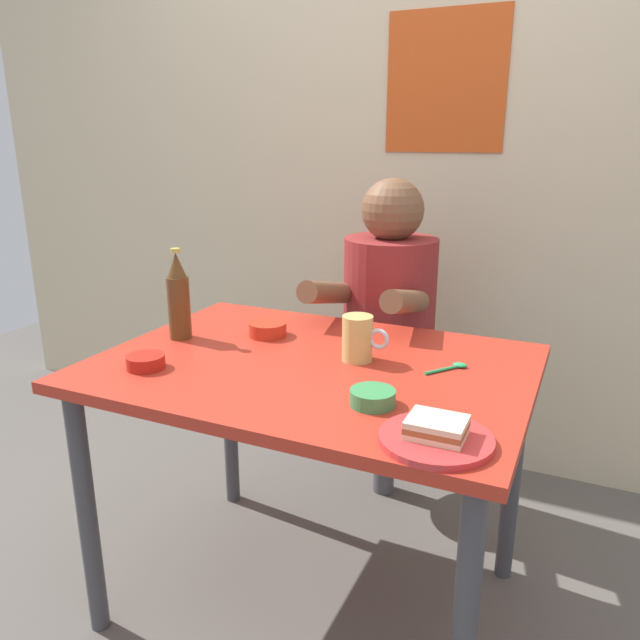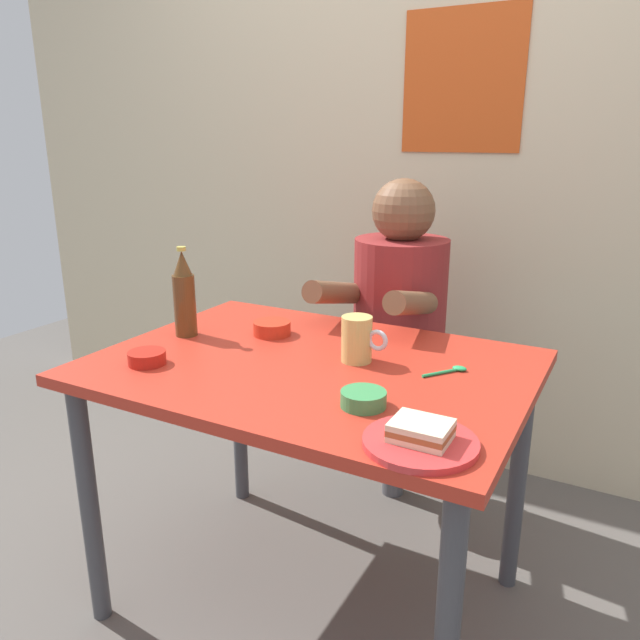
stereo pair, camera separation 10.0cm
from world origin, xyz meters
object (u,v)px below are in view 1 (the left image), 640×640
(stool, at_px, (387,407))
(sauce_bowl_chili, at_px, (268,328))
(beer_bottle, at_px, (178,298))
(beer_mug, at_px, (358,338))
(dining_table, at_px, (312,395))
(plate_orange, at_px, (436,439))
(sandwich, at_px, (437,427))
(person_seated, at_px, (389,298))

(stool, bearing_deg, sauce_bowl_chili, -113.66)
(beer_bottle, distance_m, sauce_bowl_chili, 0.27)
(beer_mug, bearing_deg, stool, 100.09)
(beer_mug, distance_m, sauce_bowl_chili, 0.33)
(beer_mug, xyz_separation_m, sauce_bowl_chili, (-0.31, 0.08, -0.04))
(dining_table, bearing_deg, plate_orange, -36.08)
(beer_mug, bearing_deg, plate_orange, -50.00)
(beer_bottle, relative_size, sauce_bowl_chili, 2.38)
(dining_table, distance_m, sandwich, 0.51)
(plate_orange, relative_size, beer_bottle, 0.84)
(stool, bearing_deg, plate_orange, -66.64)
(stool, height_order, person_seated, person_seated)
(stool, relative_size, sandwich, 4.09)
(dining_table, relative_size, sauce_bowl_chili, 10.00)
(person_seated, xyz_separation_m, sandwich, (0.40, -0.91, 0.01))
(sandwich, xyz_separation_m, beer_bottle, (-0.83, 0.31, 0.09))
(beer_mug, bearing_deg, dining_table, -148.90)
(dining_table, distance_m, beer_mug, 0.20)
(dining_table, distance_m, sauce_bowl_chili, 0.28)
(beer_bottle, height_order, sauce_bowl_chili, beer_bottle)
(beer_bottle, bearing_deg, stool, 54.67)
(stool, xyz_separation_m, beer_bottle, (-0.43, -0.61, 0.51))
(person_seated, distance_m, sandwich, 0.99)
(person_seated, xyz_separation_m, beer_mug, (0.10, -0.56, 0.03))
(stool, height_order, beer_mug, beer_mug)
(dining_table, height_order, plate_orange, plate_orange)
(person_seated, bearing_deg, stool, 90.00)
(person_seated, bearing_deg, plate_orange, -66.38)
(beer_mug, xyz_separation_m, beer_bottle, (-0.53, -0.04, 0.06))
(sandwich, height_order, sauce_bowl_chili, sandwich)
(beer_mug, height_order, beer_bottle, beer_bottle)
(person_seated, relative_size, sauce_bowl_chili, 6.54)
(stool, height_order, plate_orange, plate_orange)
(plate_orange, relative_size, sandwich, 2.00)
(dining_table, bearing_deg, sauce_bowl_chili, 145.88)
(stool, bearing_deg, person_seated, -90.00)
(sauce_bowl_chili, bearing_deg, dining_table, -34.12)
(plate_orange, bearing_deg, stool, 113.36)
(plate_orange, distance_m, sandwich, 0.02)
(person_seated, height_order, sauce_bowl_chili, person_seated)
(plate_orange, xyz_separation_m, beer_mug, (-0.30, 0.35, 0.05))
(person_seated, bearing_deg, dining_table, -90.22)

